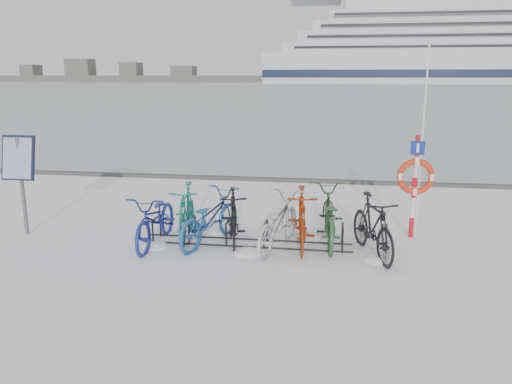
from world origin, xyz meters
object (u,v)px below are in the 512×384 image
(bike_rack, at_px, (247,235))
(lifebuoy_station, at_px, (416,177))
(cruise_ferry, at_px, (439,52))
(info_board, at_px, (19,164))

(bike_rack, distance_m, lifebuoy_station, 3.45)
(lifebuoy_station, relative_size, cruise_ferry, 0.03)
(bike_rack, bearing_deg, info_board, -178.63)
(bike_rack, xyz_separation_m, cruise_ferry, (43.49, 214.34, 12.87))
(info_board, relative_size, cruise_ferry, 0.01)
(bike_rack, xyz_separation_m, info_board, (-4.54, -0.11, 1.27))
(bike_rack, relative_size, info_board, 1.98)
(info_board, bearing_deg, lifebuoy_station, 7.69)
(info_board, bearing_deg, bike_rack, 1.98)
(lifebuoy_station, distance_m, cruise_ferry, 217.59)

